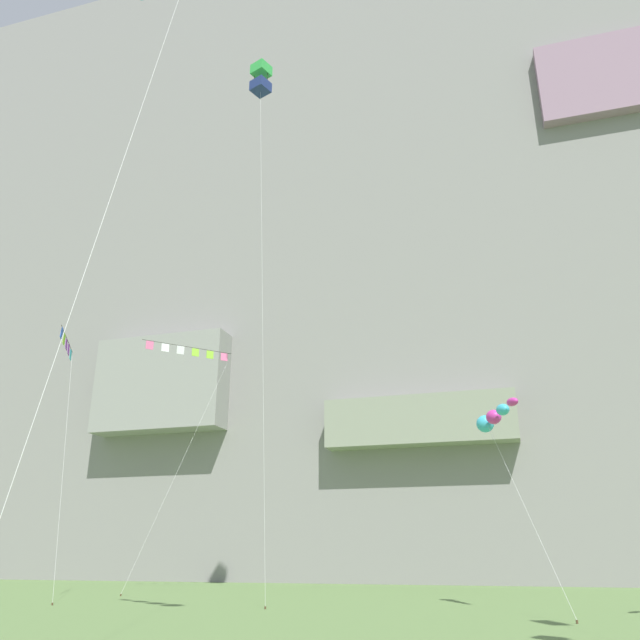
% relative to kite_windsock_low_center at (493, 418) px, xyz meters
% --- Properties ---
extents(cliff_face, '(180.00, 32.31, 74.10)m').
position_rel_kite_windsock_low_center_xyz_m(cliff_face, '(-6.60, 38.43, 28.66)').
color(cliff_face, gray).
rests_on(cliff_face, ground).
extents(kite_windsock_low_center, '(3.32, 6.21, 8.86)m').
position_rel_kite_windsock_low_center_xyz_m(kite_windsock_low_center, '(0.00, 0.00, 0.00)').
color(kite_windsock_low_center, '#38B2D1').
rests_on(kite_windsock_low_center, ground).
extents(kite_box_low_left, '(3.26, 3.67, 33.59)m').
position_rel_kite_windsock_low_center_xyz_m(kite_box_low_left, '(-13.04, 0.93, 24.10)').
color(kite_box_low_left, green).
rests_on(kite_box_low_left, ground).
extents(kite_banner_high_right, '(4.77, 7.99, 16.94)m').
position_rel_kite_windsock_low_center_xyz_m(kite_banner_high_right, '(-21.78, 9.50, 7.85)').
color(kite_banner_high_right, black).
rests_on(kite_banner_high_right, ground).
extents(kite_banner_front_field, '(3.70, 4.42, 14.04)m').
position_rel_kite_windsock_low_center_xyz_m(kite_banner_front_field, '(-23.39, -1.70, 4.96)').
color(kite_banner_front_field, black).
rests_on(kite_banner_front_field, ground).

